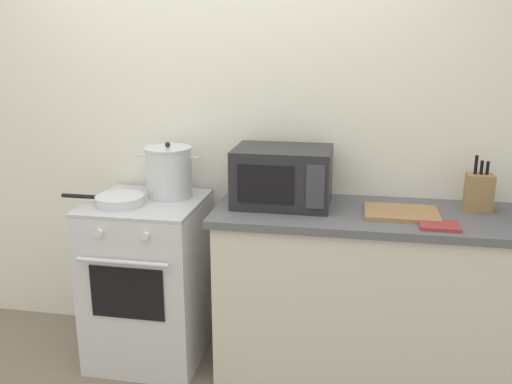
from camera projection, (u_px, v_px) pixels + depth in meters
back_wall at (275, 132)px, 3.11m from camera, size 4.40×0.10×2.50m
lower_cabinet_right at (376, 299)px, 2.90m from camera, size 1.64×0.56×0.88m
countertop_right at (382, 216)px, 2.77m from camera, size 1.70×0.60×0.04m
stove at (149, 279)px, 3.09m from camera, size 0.60×0.64×0.92m
stock_pot at (169, 172)px, 3.01m from camera, size 0.34×0.26×0.30m
frying_pan at (119, 200)px, 2.89m from camera, size 0.45×0.25×0.05m
microwave at (283, 176)px, 2.87m from camera, size 0.50×0.37×0.30m
cutting_board at (401, 213)px, 2.73m from camera, size 0.36×0.26×0.02m
knife_block at (479, 192)px, 2.77m from camera, size 0.13×0.10×0.28m
oven_mitt at (439, 226)px, 2.55m from camera, size 0.18×0.14×0.02m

